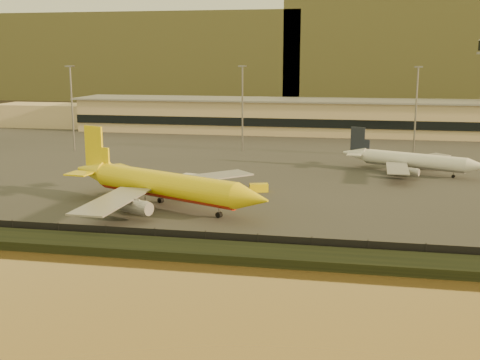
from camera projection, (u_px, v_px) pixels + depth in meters
name	position (u px, v px, depth m)	size (l,w,h in m)	color
ground	(213.00, 223.00, 103.82)	(900.00, 900.00, 0.00)	black
embankment	(185.00, 250.00, 87.33)	(320.00, 7.00, 1.40)	black
tarmac	(281.00, 145.00, 195.13)	(320.00, 220.00, 0.20)	#2D2D2D
perimeter_fence	(193.00, 238.00, 91.06)	(300.00, 0.05, 2.20)	black
terminal_building	(253.00, 116.00, 225.96)	(202.00, 25.00, 12.60)	tan
apron_light_masts	(326.00, 102.00, 169.94)	(152.20, 12.20, 25.40)	slate
distant_hills	(296.00, 52.00, 428.20)	(470.00, 160.00, 70.00)	brown
dhl_cargo_jet	(162.00, 185.00, 113.43)	(45.14, 42.77, 14.23)	yellow
white_narrowbody_jet	(412.00, 161.00, 146.57)	(34.48, 32.58, 10.41)	silver
gse_vehicle_yellow	(259.00, 188.00, 126.92)	(3.88, 1.75, 1.75)	yellow
gse_vehicle_white	(192.00, 178.00, 137.33)	(3.84, 1.73, 1.73)	silver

